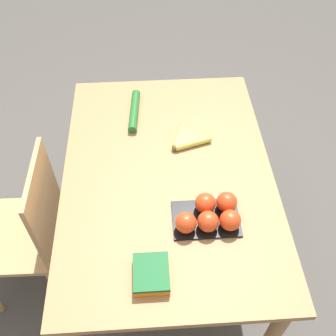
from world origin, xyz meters
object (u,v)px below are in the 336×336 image
chair (28,231)px  banana_bunch (187,138)px  carrot_bag (151,273)px  tomato_pack (211,214)px  cucumber_near (134,111)px

chair → banana_bunch: bearing=110.2°
chair → carrot_bag: size_ratio=6.23×
chair → carrot_bag: bearing=56.3°
tomato_pack → cucumber_near: 0.71m
carrot_bag → cucumber_near: size_ratio=0.52×
cucumber_near → tomato_pack: bearing=-155.9°
chair → banana_bunch: chair is taller
banana_bunch → tomato_pack: (-0.45, -0.05, 0.03)m
banana_bunch → chair: bearing=109.1°
tomato_pack → banana_bunch: bearing=6.2°
banana_bunch → carrot_bag: size_ratio=1.29×
carrot_bag → tomato_pack: bearing=-47.1°
banana_bunch → tomato_pack: tomato_pack is taller
carrot_bag → cucumber_near: carrot_bag is taller
cucumber_near → banana_bunch: bearing=-130.0°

